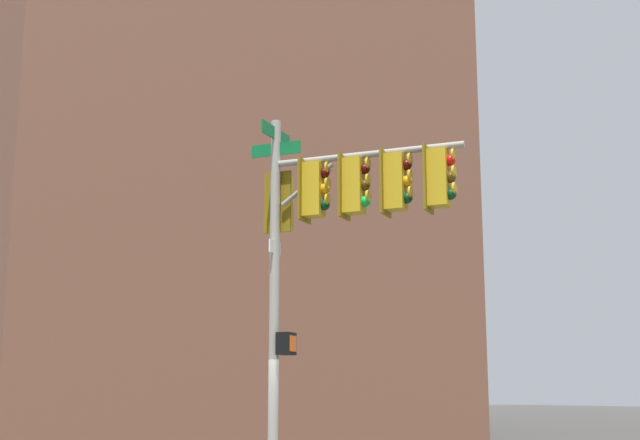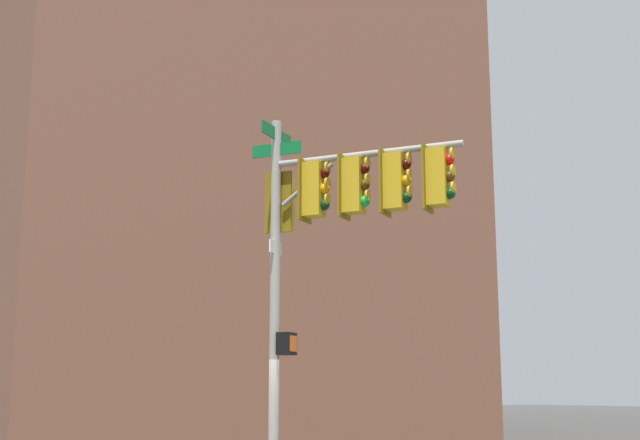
% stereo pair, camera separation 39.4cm
% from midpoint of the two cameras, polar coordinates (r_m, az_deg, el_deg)
% --- Properties ---
extents(signal_pole_assembly, '(3.36, 2.68, 6.96)m').
position_cam_midpoint_polar(signal_pole_assembly, '(15.98, 1.74, 0.37)').
color(signal_pole_assembly, '#9E998C').
rests_on(signal_pole_assembly, ground_plane).
extents(building_brick_midblock, '(19.24, 17.64, 38.15)m').
position_cam_midpoint_polar(building_brick_midblock, '(52.63, -14.39, 8.33)').
color(building_brick_midblock, '#4C3328').
rests_on(building_brick_midblock, ground_plane).
extents(building_glass_tower, '(26.59, 27.02, 57.74)m').
position_cam_midpoint_polar(building_glass_tower, '(74.16, -7.02, 10.34)').
color(building_glass_tower, '#8CB2C6').
rests_on(building_glass_tower, ground_plane).
extents(building_brick_farside, '(19.58, 14.93, 38.12)m').
position_cam_midpoint_polar(building_brick_farside, '(64.95, -13.65, 4.57)').
color(building_brick_farside, '#4C3328').
rests_on(building_brick_farside, ground_plane).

